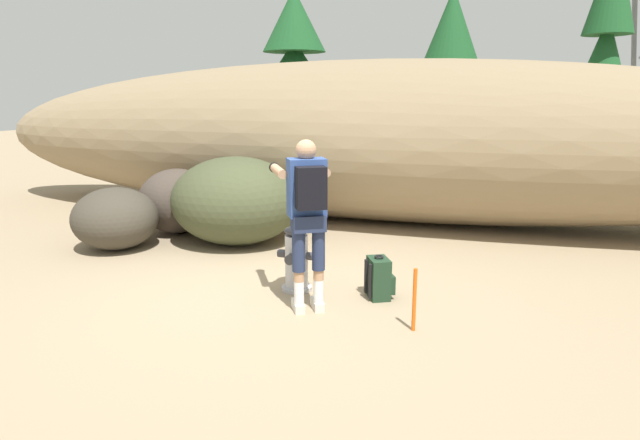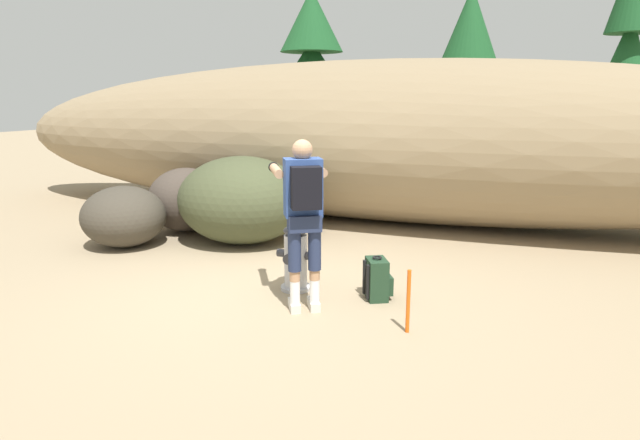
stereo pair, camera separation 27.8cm
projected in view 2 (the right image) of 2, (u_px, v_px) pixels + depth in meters
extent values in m
cube|color=#998466|center=(277.00, 295.00, 5.90)|extent=(56.00, 56.00, 0.04)
ellipsoid|color=#897556|center=(380.00, 141.00, 9.30)|extent=(15.80, 3.20, 2.73)
cylinder|color=#B2B2B7|center=(296.00, 287.00, 6.03)|extent=(0.34, 0.34, 0.04)
cylinder|color=#B2B2B7|center=(296.00, 261.00, 5.96)|extent=(0.25, 0.25, 0.59)
ellipsoid|color=#333338|center=(295.00, 230.00, 5.88)|extent=(0.27, 0.27, 0.10)
cylinder|color=#333338|center=(295.00, 224.00, 5.87)|extent=(0.06, 0.06, 0.05)
cylinder|color=#333338|center=(282.00, 253.00, 6.01)|extent=(0.09, 0.09, 0.09)
cylinder|color=#333338|center=(310.00, 256.00, 5.88)|extent=(0.09, 0.09, 0.09)
cylinder|color=#333338|center=(289.00, 259.00, 5.79)|extent=(0.11, 0.09, 0.11)
cube|color=beige|center=(294.00, 305.00, 5.45)|extent=(0.22, 0.27, 0.09)
cylinder|color=white|center=(295.00, 292.00, 5.35)|extent=(0.10, 0.10, 0.24)
cylinder|color=tan|center=(295.00, 276.00, 5.31)|extent=(0.10, 0.10, 0.10)
cylinder|color=#232D4C|center=(294.00, 250.00, 5.25)|extent=(0.13, 0.13, 0.43)
cube|color=beige|center=(314.00, 304.00, 5.48)|extent=(0.22, 0.27, 0.09)
cylinder|color=white|center=(315.00, 291.00, 5.39)|extent=(0.10, 0.10, 0.24)
cylinder|color=tan|center=(315.00, 275.00, 5.35)|extent=(0.10, 0.10, 0.10)
cylinder|color=#232D4C|center=(315.00, 249.00, 5.29)|extent=(0.13, 0.13, 0.43)
cube|color=#232D4C|center=(304.00, 223.00, 5.21)|extent=(0.38, 0.34, 0.16)
cube|color=#2D4784|center=(303.00, 187.00, 5.21)|extent=(0.43, 0.40, 0.57)
cube|color=black|center=(306.00, 188.00, 5.01)|extent=(0.32, 0.28, 0.40)
sphere|color=tan|center=(302.00, 150.00, 5.15)|extent=(0.20, 0.20, 0.20)
cube|color=black|center=(301.00, 148.00, 5.23)|extent=(0.14, 0.10, 0.04)
cylinder|color=tan|center=(276.00, 170.00, 5.50)|extent=(0.39, 0.54, 0.09)
sphere|color=black|center=(273.00, 167.00, 5.76)|extent=(0.11, 0.11, 0.11)
cylinder|color=tan|center=(318.00, 169.00, 5.58)|extent=(0.39, 0.54, 0.09)
sphere|color=black|center=(314.00, 166.00, 5.84)|extent=(0.11, 0.11, 0.11)
cube|color=#1E3823|center=(377.00, 279.00, 5.71)|extent=(0.32, 0.36, 0.44)
cube|color=#1E3823|center=(388.00, 284.00, 5.74)|extent=(0.15, 0.21, 0.20)
torus|color=black|center=(377.00, 257.00, 5.65)|extent=(0.10, 0.10, 0.02)
cube|color=black|center=(364.00, 277.00, 5.77)|extent=(0.05, 0.06, 0.37)
cube|color=black|center=(368.00, 282.00, 5.61)|extent=(0.05, 0.06, 0.37)
ellipsoid|color=#3F442B|center=(242.00, 200.00, 7.85)|extent=(2.19, 2.00, 1.28)
ellipsoid|color=#443A31|center=(186.00, 200.00, 8.56)|extent=(1.38, 1.35, 1.02)
ellipsoid|color=#3F392F|center=(124.00, 216.00, 7.70)|extent=(1.66, 1.66, 0.87)
cylinder|color=#47331E|center=(312.00, 139.00, 17.09)|extent=(0.36, 0.36, 1.61)
cone|color=#194C23|center=(312.00, 77.00, 16.66)|extent=(2.98, 2.98, 2.22)
cone|color=#194C23|center=(311.00, 20.00, 16.29)|extent=(1.94, 1.94, 1.85)
cylinder|color=#47331E|center=(463.00, 152.00, 15.68)|extent=(0.29, 0.29, 1.06)
cone|color=#194C23|center=(466.00, 91.00, 15.29)|extent=(2.38, 2.38, 2.42)
cone|color=#194C23|center=(470.00, 24.00, 14.89)|extent=(1.55, 1.55, 2.02)
cylinder|color=#47331E|center=(616.00, 155.00, 14.66)|extent=(0.24, 0.24, 1.14)
cone|color=#194C23|center=(626.00, 74.00, 14.19)|extent=(1.99, 1.99, 3.10)
cylinder|color=#E55914|center=(408.00, 301.00, 4.87)|extent=(0.04, 0.04, 0.60)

